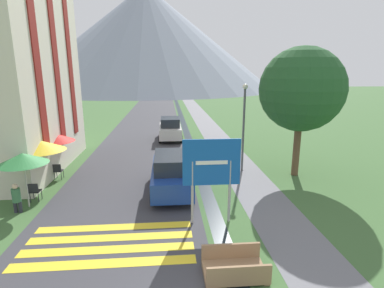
% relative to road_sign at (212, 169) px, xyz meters
% --- Properties ---
extents(ground_plane, '(160.00, 160.00, 0.00)m').
position_rel_road_sign_xyz_m(ground_plane, '(-0.99, 15.14, -2.08)').
color(ground_plane, '#3D6033').
extents(road, '(6.40, 60.00, 0.01)m').
position_rel_road_sign_xyz_m(road, '(-3.49, 25.14, -2.08)').
color(road, '#38383D').
rests_on(road, ground_plane).
extents(footpath, '(2.20, 60.00, 0.01)m').
position_rel_road_sign_xyz_m(footpath, '(2.61, 25.14, -2.08)').
color(footpath, slate).
rests_on(footpath, ground_plane).
extents(drainage_channel, '(0.60, 60.00, 0.00)m').
position_rel_road_sign_xyz_m(drainage_channel, '(0.21, 25.14, -2.08)').
color(drainage_channel, black).
rests_on(drainage_channel, ground_plane).
extents(crosswalk_marking, '(5.44, 2.54, 0.01)m').
position_rel_road_sign_xyz_m(crosswalk_marking, '(-3.49, -1.16, -2.08)').
color(crosswalk_marking, yellow).
rests_on(crosswalk_marking, ground_plane).
extents(mountain_distant, '(75.33, 75.33, 29.63)m').
position_rel_road_sign_xyz_m(mountain_distant, '(-7.09, 84.83, 12.73)').
color(mountain_distant, gray).
rests_on(mountain_distant, ground_plane).
extents(road_sign, '(2.07, 0.11, 3.17)m').
position_rel_road_sign_xyz_m(road_sign, '(0.00, 0.00, 0.00)').
color(road_sign, '#9E9EA3').
rests_on(road_sign, ground_plane).
extents(footbridge, '(1.70, 1.10, 0.65)m').
position_rel_road_sign_xyz_m(footbridge, '(0.21, -3.03, -1.86)').
color(footbridge, '#846647').
rests_on(footbridge, ground_plane).
extents(parked_car_near, '(1.87, 4.49, 1.82)m').
position_rel_road_sign_xyz_m(parked_car_near, '(-1.39, 3.09, -1.17)').
color(parked_car_near, navy).
rests_on(parked_car_near, ground_plane).
extents(parked_car_far, '(1.84, 4.01, 1.82)m').
position_rel_road_sign_xyz_m(parked_car_far, '(-1.30, 13.97, -1.18)').
color(parked_car_far, silver).
rests_on(parked_car_far, ground_plane).
extents(cafe_chair_far_right, '(0.40, 0.40, 0.85)m').
position_rel_road_sign_xyz_m(cafe_chair_far_right, '(-7.68, 5.19, -1.57)').
color(cafe_chair_far_right, '#232328').
rests_on(cafe_chair_far_right, ground_plane).
extents(cafe_chair_far_left, '(0.40, 0.40, 0.85)m').
position_rel_road_sign_xyz_m(cafe_chair_far_left, '(-7.20, 5.12, -1.57)').
color(cafe_chair_far_left, '#232328').
rests_on(cafe_chair_far_left, ground_plane).
extents(cafe_chair_near_right, '(0.40, 0.40, 0.85)m').
position_rel_road_sign_xyz_m(cafe_chair_near_right, '(-7.25, 2.41, -1.57)').
color(cafe_chair_near_right, '#232328').
rests_on(cafe_chair_near_right, ground_plane).
extents(cafe_umbrella_front_green, '(1.93, 1.93, 2.31)m').
position_rel_road_sign_xyz_m(cafe_umbrella_front_green, '(-7.30, 1.91, -0.01)').
color(cafe_umbrella_front_green, '#B7B2A8').
rests_on(cafe_umbrella_front_green, ground_plane).
extents(cafe_umbrella_middle_yellow, '(2.28, 2.28, 2.31)m').
position_rel_road_sign_xyz_m(cafe_umbrella_middle_yellow, '(-7.52, 4.17, -0.03)').
color(cafe_umbrella_middle_yellow, '#B7B2A8').
rests_on(cafe_umbrella_middle_yellow, ground_plane).
extents(cafe_umbrella_rear_red, '(2.20, 2.20, 2.18)m').
position_rel_road_sign_xyz_m(cafe_umbrella_rear_red, '(-7.74, 6.47, -0.13)').
color(cafe_umbrella_rear_red, '#B7B2A8').
rests_on(cafe_umbrella_rear_red, ground_plane).
extents(person_seated_near, '(0.32, 0.32, 1.21)m').
position_rel_road_sign_xyz_m(person_seated_near, '(-7.51, 1.41, -1.41)').
color(person_seated_near, '#282833').
rests_on(person_seated_near, ground_plane).
extents(person_seated_far, '(0.32, 0.32, 1.21)m').
position_rel_road_sign_xyz_m(person_seated_far, '(-7.99, 2.92, -1.42)').
color(person_seated_far, '#282833').
rests_on(person_seated_far, ground_plane).
extents(streetlamp, '(0.28, 0.28, 4.81)m').
position_rel_road_sign_xyz_m(streetlamp, '(2.61, 5.73, 0.79)').
color(streetlamp, '#515156').
rests_on(streetlamp, ground_plane).
extents(tree_by_path, '(4.28, 4.28, 6.71)m').
position_rel_road_sign_xyz_m(tree_by_path, '(5.29, 4.80, 2.47)').
color(tree_by_path, brown).
rests_on(tree_by_path, ground_plane).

